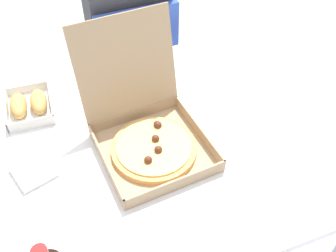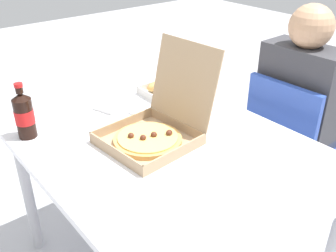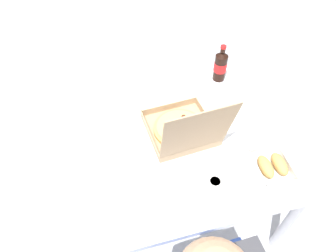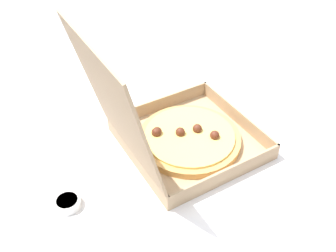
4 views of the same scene
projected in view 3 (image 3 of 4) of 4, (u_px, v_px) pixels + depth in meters
ground_plane at (171, 206)px, 1.92m from camera, size 10.00×10.00×0.00m
dining_table at (172, 149)px, 1.45m from camera, size 1.22×0.93×0.70m
pizza_box_open at (183, 129)px, 1.38m from camera, size 0.34×0.41×0.35m
bread_side_box at (272, 166)px, 1.26m from camera, size 0.16×0.20×0.06m
cola_bottle at (220, 66)px, 1.64m from camera, size 0.07×0.07×0.22m
paper_menu at (110, 118)px, 1.49m from camera, size 0.22×0.17×0.00m
napkin_pile at (249, 123)px, 1.46m from camera, size 0.14×0.14×0.02m
dipping_sauce_cup at (215, 182)px, 1.23m from camera, size 0.06×0.06×0.02m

